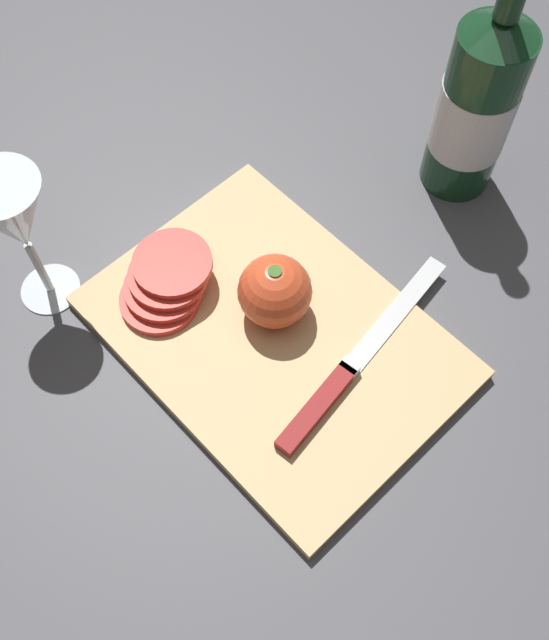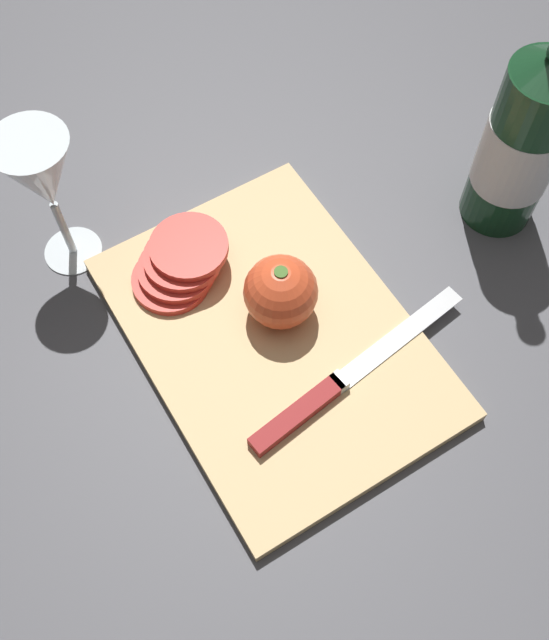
% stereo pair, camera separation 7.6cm
% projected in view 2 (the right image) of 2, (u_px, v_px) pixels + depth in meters
% --- Properties ---
extents(ground_plane, '(3.00, 3.00, 0.00)m').
position_uv_depth(ground_plane, '(297.00, 315.00, 0.82)').
color(ground_plane, '#4C4C51').
extents(cutting_board, '(0.38, 0.27, 0.02)m').
position_uv_depth(cutting_board, '(274.00, 337.00, 0.80)').
color(cutting_board, tan).
rests_on(cutting_board, ground_plane).
extents(wine_bottle, '(0.09, 0.09, 0.34)m').
position_uv_depth(wine_bottle, '(525.00, 143.00, 0.78)').
color(wine_bottle, '#14381E').
rests_on(wine_bottle, ground_plane).
extents(wine_glass, '(0.08, 0.08, 0.18)m').
position_uv_depth(wine_glass, '(43.00, 179.00, 0.74)').
color(wine_glass, silver).
rests_on(wine_glass, ground_plane).
extents(whole_tomato, '(0.08, 0.08, 0.08)m').
position_uv_depth(whole_tomato, '(281.00, 292.00, 0.77)').
color(whole_tomato, '#DB4C28').
rests_on(whole_tomato, cutting_board).
extents(knife, '(0.06, 0.28, 0.01)m').
position_uv_depth(knife, '(319.00, 398.00, 0.75)').
color(knife, silver).
rests_on(knife, cutting_board).
extents(tomato_slice_stack_near, '(0.10, 0.12, 0.04)m').
position_uv_depth(tomato_slice_stack_near, '(180.00, 263.00, 0.81)').
color(tomato_slice_stack_near, red).
rests_on(tomato_slice_stack_near, cutting_board).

